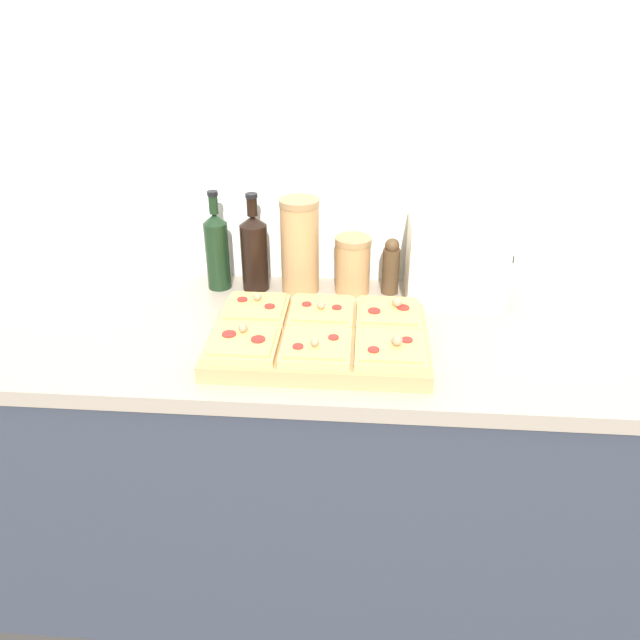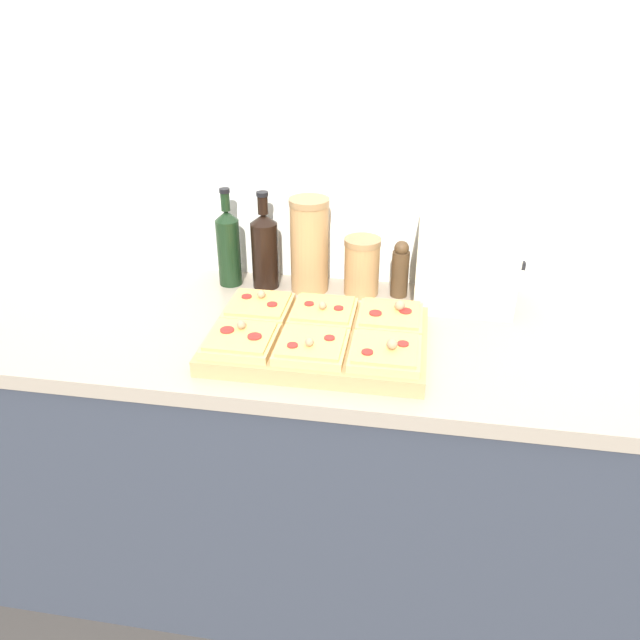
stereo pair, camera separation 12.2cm
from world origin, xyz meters
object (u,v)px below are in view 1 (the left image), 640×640
at_px(wine_bottle, 254,251).
at_px(olive_oil_bottle, 217,249).
at_px(cutting_board, 319,340).
at_px(toaster_oven, 456,261).
at_px(pepper_mill, 391,267).
at_px(grain_jar_short, 353,265).
at_px(grain_jar_tall, 300,246).

bearing_deg(wine_bottle, olive_oil_bottle, 180.00).
distance_m(cutting_board, wine_bottle, 0.40).
height_order(olive_oil_bottle, toaster_oven, olive_oil_bottle).
distance_m(pepper_mill, toaster_oven, 0.18).
distance_m(wine_bottle, grain_jar_short, 0.29).
bearing_deg(grain_jar_tall, toaster_oven, -3.62).
relative_size(grain_jar_tall, pepper_mill, 1.64).
distance_m(olive_oil_bottle, wine_bottle, 0.11).
xyz_separation_m(grain_jar_tall, toaster_oven, (0.44, -0.03, -0.02)).
bearing_deg(grain_jar_short, cutting_board, -102.42).
height_order(grain_jar_tall, grain_jar_short, grain_jar_tall).
bearing_deg(grain_jar_tall, cutting_board, -76.24).
height_order(cutting_board, pepper_mill, pepper_mill).
xyz_separation_m(olive_oil_bottle, toaster_oven, (0.68, -0.03, -0.00)).
bearing_deg(toaster_oven, wine_bottle, 177.22).
xyz_separation_m(cutting_board, grain_jar_tall, (-0.08, 0.33, 0.12)).
xyz_separation_m(cutting_board, toaster_oven, (0.36, 0.30, 0.10)).
xyz_separation_m(olive_oil_bottle, grain_jar_short, (0.39, 0.00, -0.04)).
xyz_separation_m(olive_oil_bottle, pepper_mill, (0.50, 0.00, -0.04)).
distance_m(olive_oil_bottle, pepper_mill, 0.51).
xyz_separation_m(wine_bottle, pepper_mill, (0.39, 0.00, -0.04)).
distance_m(grain_jar_tall, pepper_mill, 0.27).
bearing_deg(wine_bottle, cutting_board, -57.02).
relative_size(olive_oil_bottle, grain_jar_short, 1.75).
height_order(pepper_mill, toaster_oven, toaster_oven).
relative_size(olive_oil_bottle, pepper_mill, 1.75).
bearing_deg(olive_oil_bottle, toaster_oven, -2.34).
bearing_deg(grain_jar_short, pepper_mill, 0.00).
height_order(grain_jar_short, toaster_oven, toaster_oven).
height_order(olive_oil_bottle, wine_bottle, olive_oil_bottle).
bearing_deg(olive_oil_bottle, wine_bottle, -0.00).
relative_size(pepper_mill, toaster_oven, 0.58).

